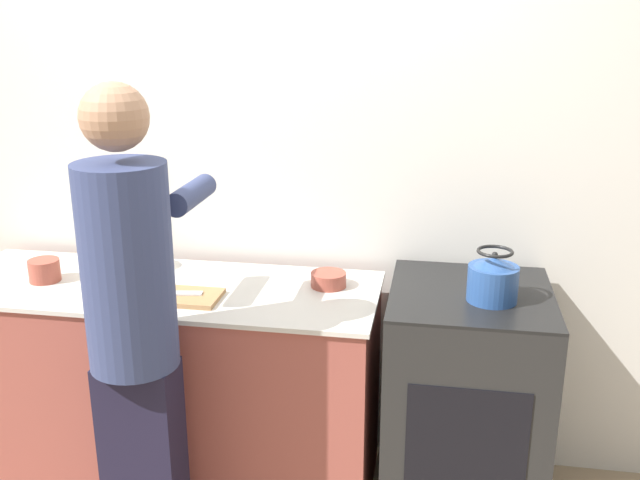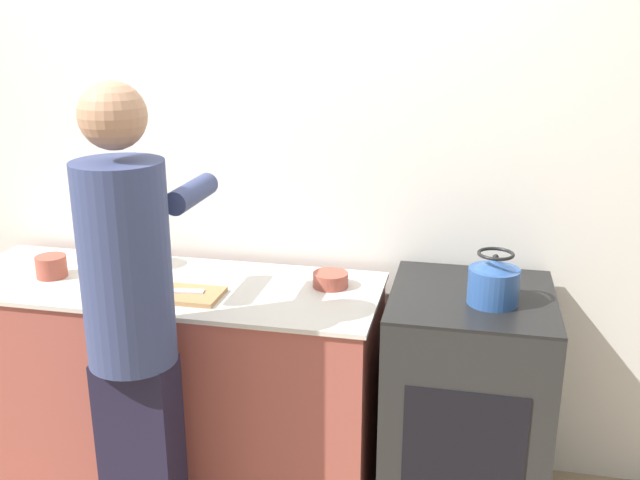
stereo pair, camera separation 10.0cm
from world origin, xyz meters
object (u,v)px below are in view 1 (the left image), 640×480
oven (464,405)px  canister_jar (119,251)px  cutting_board (181,296)px  kettle (493,279)px  person (134,323)px  knife (170,293)px  bowl_prep (328,279)px

oven → canister_jar: canister_jar is taller
cutting_board → kettle: (1.13, 0.06, 0.12)m
oven → kettle: kettle is taller
kettle → canister_jar: (-1.49, 0.18, -0.04)m
person → cutting_board: size_ratio=5.83×
knife → canister_jar: bearing=133.4°
oven → bowl_prep: bowl_prep is taller
knife → kettle: 1.18m
person → knife: bearing=93.1°
cutting_board → knife: (-0.04, -0.00, 0.01)m
oven → canister_jar: bearing=175.5°
bowl_prep → canister_jar: size_ratio=0.79×
person → bowl_prep: person is taller
person → knife: person is taller
person → kettle: (1.15, 0.43, 0.06)m
cutting_board → kettle: size_ratio=1.55×
kettle → bowl_prep: bearing=165.6°
person → cutting_board: bearing=86.7°
person → bowl_prep: 0.80m
canister_jar → knife: bearing=-38.3°
knife → canister_jar: 0.40m
oven → bowl_prep: (-0.54, 0.09, 0.45)m
cutting_board → canister_jar: canister_jar is taller
cutting_board → knife: bearing=-176.0°
oven → cutting_board: (-1.07, -0.13, 0.43)m
person → cutting_board: (0.02, 0.36, -0.05)m
person → bowl_prep: (0.54, 0.58, -0.03)m
bowl_prep → person: bearing=-133.0°
person → canister_jar: person is taller
kettle → oven: bearing=133.7°
cutting_board → canister_jar: bearing=145.4°
bowl_prep → oven: bearing=-9.1°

